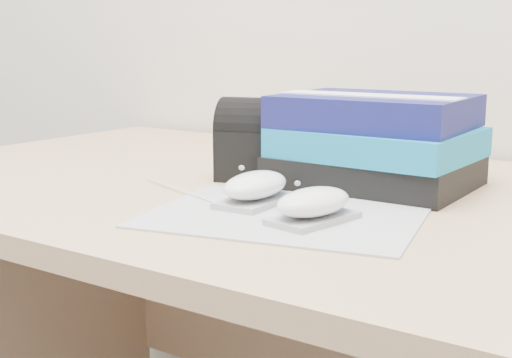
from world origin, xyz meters
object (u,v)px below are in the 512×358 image
Objects in this scene: desk at (375,340)px; pouch at (264,140)px; mouse_rear at (255,188)px; book_stack at (376,141)px; mouse_front at (313,205)px.

pouch is (-0.18, -0.04, 0.30)m from desk.
mouse_rear is 0.42× the size of book_stack.
pouch is at bearing 120.06° from mouse_rear.
mouse_rear is at bearing -109.28° from book_stack.
pouch reaches higher than mouse_rear.
mouse_front is at bearing -84.92° from desk.
book_stack is at bearing 70.72° from mouse_rear.
pouch is (-0.16, -0.05, -0.00)m from book_stack.
book_stack is 1.79× the size of pouch.
desk is at bearing 12.43° from pouch.
book_stack is (-0.02, 0.01, 0.30)m from desk.
mouse_front is 0.43× the size of book_stack.
mouse_rear reaches higher than desk.
mouse_rear is 0.22m from book_stack.
mouse_rear is 0.18m from pouch.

